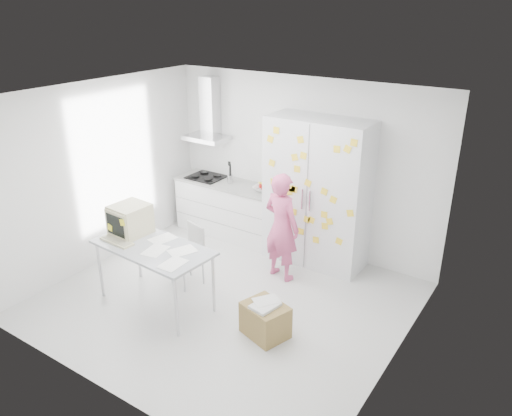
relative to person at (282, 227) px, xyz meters
The scene contains 10 objects.
floor 1.28m from the person, 106.39° to the right, with size 4.50×4.00×0.02m, color silver.
walls 0.67m from the person, 139.87° to the right, with size 4.52×4.01×2.70m.
ceiling 2.16m from the person, 106.39° to the right, with size 4.50×4.00×0.02m, color white.
counter_run 1.69m from the person, 153.34° to the left, with size 1.84×0.63×1.28m.
range_hood 2.42m from the person, 155.54° to the left, with size 0.70×0.48×1.01m.
tall_cabinet 0.80m from the person, 76.78° to the left, with size 1.50×0.68×2.20m.
person is the anchor object (origin of this frame).
desk 1.95m from the person, 132.29° to the right, with size 1.61×0.88×1.25m.
chair 1.31m from the person, 139.46° to the right, with size 0.48×0.48×0.86m.
cardboard_box 1.50m from the person, 66.65° to the right, with size 0.61×0.54×0.45m.
Camera 1 is at (3.46, -4.48, 3.72)m, focal length 35.00 mm.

